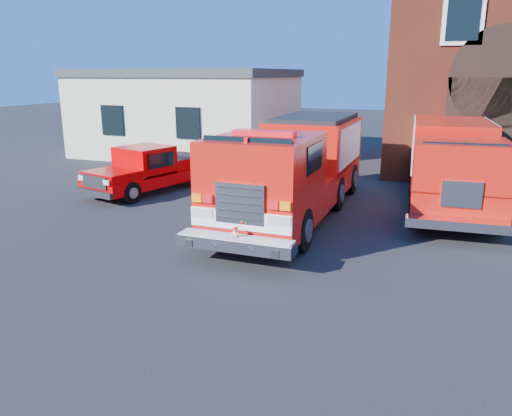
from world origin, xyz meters
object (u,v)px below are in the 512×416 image
(side_building, at_px, (190,111))
(pickup_truck, at_px, (151,170))
(secondary_truck, at_px, (452,161))
(fire_engine, at_px, (296,167))

(side_building, relative_size, pickup_truck, 1.91)
(pickup_truck, bearing_deg, secondary_truck, 9.17)
(pickup_truck, relative_size, secondary_truck, 0.65)
(pickup_truck, xyz_separation_m, secondary_truck, (10.10, 1.63, 0.65))
(pickup_truck, height_order, secondary_truck, secondary_truck)
(fire_engine, height_order, pickup_truck, fire_engine)
(fire_engine, height_order, secondary_truck, fire_engine)
(fire_engine, relative_size, secondary_truck, 1.12)
(side_building, distance_m, secondary_truck, 14.87)
(fire_engine, distance_m, pickup_truck, 5.92)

